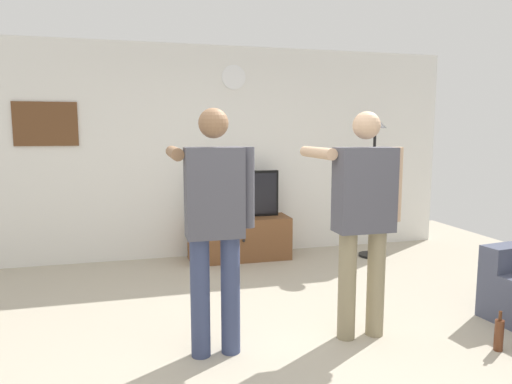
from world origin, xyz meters
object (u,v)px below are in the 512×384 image
object	(u,v)px
wall_clock	(234,77)
floor_lamp	(374,158)
framed_picture	(46,124)
beverage_bottle	(499,335)
tv_stand	(239,238)
person_standing_nearer_couch	(363,211)
person_standing_nearer_lamp	(214,218)
television	(238,194)

from	to	relation	value
wall_clock	floor_lamp	distance (m)	2.06
framed_picture	beverage_bottle	size ratio (longest dim) A/B	2.32
tv_stand	floor_lamp	size ratio (longest dim) A/B	0.71
wall_clock	floor_lamp	world-z (taller)	wall_clock
beverage_bottle	framed_picture	bearing A→B (deg)	138.08
person_standing_nearer_couch	person_standing_nearer_lamp	bearing A→B (deg)	179.81
wall_clock	person_standing_nearer_couch	distance (m)	3.04
television	person_standing_nearer_lamp	distance (m)	2.57
tv_stand	television	size ratio (longest dim) A/B	1.22
person_standing_nearer_lamp	wall_clock	bearing A→B (deg)	75.04
framed_picture	beverage_bottle	world-z (taller)	framed_picture
tv_stand	floor_lamp	bearing A→B (deg)	-10.43
television	beverage_bottle	world-z (taller)	television
person_standing_nearer_couch	television	bearing A→B (deg)	100.11
floor_lamp	person_standing_nearer_lamp	distance (m)	3.22
floor_lamp	beverage_bottle	bearing A→B (deg)	-98.07
person_standing_nearer_couch	beverage_bottle	bearing A→B (deg)	-29.28
floor_lamp	wall_clock	bearing A→B (deg)	160.44
wall_clock	beverage_bottle	distance (m)	4.10
tv_stand	wall_clock	bearing A→B (deg)	90.00
person_standing_nearer_lamp	tv_stand	bearing A→B (deg)	73.34
beverage_bottle	person_standing_nearer_lamp	bearing A→B (deg)	166.29
framed_picture	beverage_bottle	xyz separation A→B (m)	(3.58, -3.21, -1.58)
television	wall_clock	bearing A→B (deg)	90.00
framed_picture	person_standing_nearer_couch	distance (m)	3.89
person_standing_nearer_lamp	floor_lamp	bearing A→B (deg)	41.07
television	beverage_bottle	distance (m)	3.32
television	floor_lamp	world-z (taller)	floor_lamp
tv_stand	person_standing_nearer_couch	size ratio (longest dim) A/B	0.72
tv_stand	wall_clock	size ratio (longest dim) A/B	4.14
person_standing_nearer_lamp	beverage_bottle	xyz separation A→B (m)	(2.05, -0.50, -0.89)
person_standing_nearer_couch	beverage_bottle	distance (m)	1.35
person_standing_nearer_couch	beverage_bottle	world-z (taller)	person_standing_nearer_couch
framed_picture	person_standing_nearer_couch	size ratio (longest dim) A/B	0.40
framed_picture	person_standing_nearer_lamp	world-z (taller)	framed_picture
floor_lamp	television	bearing A→B (deg)	168.05
framed_picture	person_standing_nearer_lamp	distance (m)	3.19
wall_clock	framed_picture	xyz separation A→B (m)	(-2.25, 0.00, -0.60)
framed_picture	beverage_bottle	distance (m)	5.06
floor_lamp	person_standing_nearer_couch	world-z (taller)	floor_lamp
television	wall_clock	xyz separation A→B (m)	(-0.00, 0.24, 1.47)
wall_clock	framed_picture	distance (m)	2.33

